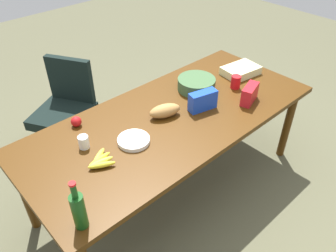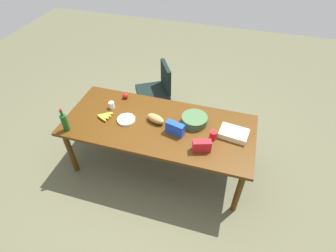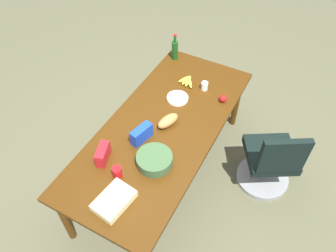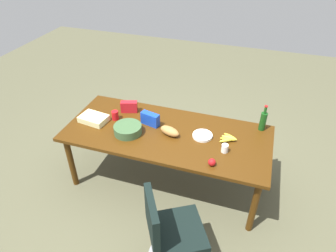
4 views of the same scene
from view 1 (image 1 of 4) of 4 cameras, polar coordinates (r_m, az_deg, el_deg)
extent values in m
plane|color=brown|center=(3.04, 0.63, -9.95)|extent=(10.00, 10.00, 0.00)
cube|color=#442609|center=(2.54, 0.74, 1.36)|extent=(2.32, 1.01, 0.04)
cylinder|color=#442609|center=(3.29, 19.52, 0.22)|extent=(0.07, 0.07, 0.72)
cylinder|color=#442609|center=(2.70, -22.96, -10.53)|extent=(0.07, 0.07, 0.72)
cylinder|color=#442609|center=(3.65, 8.55, 6.05)|extent=(0.07, 0.07, 0.72)
cylinder|color=gray|center=(3.47, -16.08, -3.84)|extent=(0.56, 0.56, 0.05)
cylinder|color=gray|center=(3.34, -16.71, -1.01)|extent=(0.06, 0.06, 0.39)
cube|color=black|center=(3.23, -17.31, 1.70)|extent=(0.66, 0.66, 0.09)
cube|color=black|center=(3.24, -16.17, 7.58)|extent=(0.27, 0.40, 0.43)
ellipsoid|color=yellow|center=(2.13, -11.13, -6.47)|extent=(0.17, 0.11, 0.04)
ellipsoid|color=yellow|center=(2.15, -11.31, -6.01)|extent=(0.17, 0.06, 0.04)
ellipsoid|color=yellow|center=(2.17, -11.47, -5.55)|extent=(0.17, 0.06, 0.04)
ellipsoid|color=gold|center=(2.19, -11.64, -5.11)|extent=(0.16, 0.12, 0.04)
sphere|color=#B11417|center=(2.50, -15.24, 0.74)|extent=(0.09, 0.09, 0.08)
cylinder|color=#3A5A35|center=(2.84, 4.82, 7.09)|extent=(0.34, 0.34, 0.10)
ellipsoid|color=#A8783F|center=(2.50, -0.54, 2.59)|extent=(0.26, 0.18, 0.10)
cube|color=red|center=(2.73, 13.62, 5.28)|extent=(0.21, 0.14, 0.14)
cube|color=beige|center=(3.13, 12.17, 9.15)|extent=(0.35, 0.26, 0.07)
cube|color=#1740BD|center=(2.58, 5.89, 4.27)|extent=(0.23, 0.13, 0.15)
cylinder|color=#144615|center=(1.80, -14.80, -13.78)|extent=(0.08, 0.08, 0.22)
cylinder|color=#144615|center=(1.69, -15.61, -10.52)|extent=(0.03, 0.03, 0.09)
cylinder|color=red|center=(1.65, -15.89, -9.39)|extent=(0.04, 0.04, 0.01)
cylinder|color=white|center=(2.29, -5.82, -2.42)|extent=(0.26, 0.26, 0.03)
cylinder|color=white|center=(2.29, -14.06, -2.65)|extent=(0.09, 0.09, 0.09)
cylinder|color=red|center=(2.90, 11.36, 7.31)|extent=(0.08, 0.08, 0.11)
camera|label=2|loc=(2.41, 81.45, 27.82)|focal=28.25mm
camera|label=3|loc=(4.23, 14.24, 48.57)|focal=35.56mm
camera|label=4|loc=(4.16, -45.21, 36.93)|focal=32.21mm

